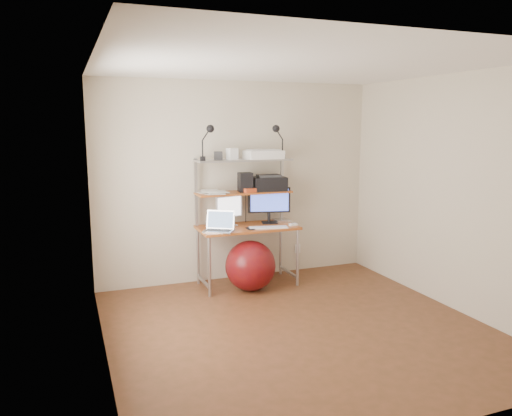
% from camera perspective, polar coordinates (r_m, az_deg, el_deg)
% --- Properties ---
extents(room, '(3.60, 3.60, 3.60)m').
position_cam_1_polar(room, '(4.69, 5.03, 0.66)').
color(room, brown).
rests_on(room, ground).
extents(computer_desk, '(1.20, 0.60, 1.57)m').
position_cam_1_polar(computer_desk, '(6.11, -1.19, -0.02)').
color(computer_desk, '#A65A20').
rests_on(computer_desk, ground).
extents(desktop, '(1.20, 0.60, 0.00)m').
position_cam_1_polar(desktop, '(6.09, -0.99, -2.11)').
color(desktop, '#A65A20').
rests_on(desktop, computer_desk).
extents(mid_shelf, '(1.18, 0.34, 0.00)m').
position_cam_1_polar(mid_shelf, '(6.14, -1.41, 1.88)').
color(mid_shelf, '#A65A20').
rests_on(mid_shelf, computer_desk).
extents(top_shelf, '(1.18, 0.34, 0.00)m').
position_cam_1_polar(top_shelf, '(6.10, -1.43, 5.61)').
color(top_shelf, '#B1B2B6').
rests_on(top_shelf, computer_desk).
extents(floor, '(3.60, 3.60, 0.00)m').
position_cam_1_polar(floor, '(5.04, 4.82, -13.52)').
color(floor, brown).
rests_on(floor, ground).
extents(wall_outlet, '(0.08, 0.01, 0.12)m').
position_cam_1_polar(wall_outlet, '(6.82, 4.76, -4.65)').
color(wall_outlet, white).
rests_on(wall_outlet, room).
extents(monitor_silver, '(0.35, 0.16, 0.40)m').
position_cam_1_polar(monitor_silver, '(6.10, -3.09, -0.08)').
color(monitor_silver, silver).
rests_on(monitor_silver, desktop).
extents(monitor_black, '(0.52, 0.20, 0.53)m').
position_cam_1_polar(monitor_black, '(6.26, 1.52, 0.69)').
color(monitor_black, black).
rests_on(monitor_black, desktop).
extents(laptop, '(0.42, 0.40, 0.29)m').
position_cam_1_polar(laptop, '(5.85, -4.18, -2.12)').
color(laptop, silver).
rests_on(laptop, desktop).
extents(keyboard, '(0.48, 0.23, 0.01)m').
position_cam_1_polar(keyboard, '(5.99, 1.43, -2.24)').
color(keyboard, white).
rests_on(keyboard, desktop).
extents(mouse, '(0.10, 0.07, 0.03)m').
position_cam_1_polar(mouse, '(6.14, 4.28, -1.90)').
color(mouse, white).
rests_on(mouse, desktop).
extents(mac_mini, '(0.19, 0.19, 0.04)m').
position_cam_1_polar(mac_mini, '(6.36, 2.94, -1.44)').
color(mac_mini, silver).
rests_on(mac_mini, desktop).
extents(phone, '(0.08, 0.14, 0.01)m').
position_cam_1_polar(phone, '(5.93, -0.67, -2.37)').
color(phone, black).
rests_on(phone, desktop).
extents(printer, '(0.44, 0.32, 0.20)m').
position_cam_1_polar(printer, '(6.24, 1.47, 2.86)').
color(printer, black).
rests_on(printer, mid_shelf).
extents(nas_cube, '(0.17, 0.17, 0.24)m').
position_cam_1_polar(nas_cube, '(6.11, -1.24, 2.96)').
color(nas_cube, black).
rests_on(nas_cube, mid_shelf).
extents(red_box, '(0.21, 0.16, 0.05)m').
position_cam_1_polar(red_box, '(6.09, -0.66, 2.06)').
color(red_box, '#C3441F').
rests_on(red_box, mid_shelf).
extents(scanner, '(0.46, 0.31, 0.12)m').
position_cam_1_polar(scanner, '(6.16, 0.86, 6.17)').
color(scanner, white).
rests_on(scanner, top_shelf).
extents(box_white, '(0.14, 0.13, 0.14)m').
position_cam_1_polar(box_white, '(6.04, -2.75, 6.20)').
color(box_white, white).
rests_on(box_white, top_shelf).
extents(box_grey, '(0.12, 0.12, 0.10)m').
position_cam_1_polar(box_grey, '(6.01, -4.35, 5.99)').
color(box_grey, '#313134').
rests_on(box_grey, top_shelf).
extents(clip_lamp_left, '(0.17, 0.09, 0.42)m').
position_cam_1_polar(clip_lamp_left, '(5.84, -5.43, 8.36)').
color(clip_lamp_left, black).
rests_on(clip_lamp_left, top_shelf).
extents(clip_lamp_right, '(0.16, 0.09, 0.41)m').
position_cam_1_polar(clip_lamp_right, '(6.20, 2.46, 8.44)').
color(clip_lamp_right, black).
rests_on(clip_lamp_right, top_shelf).
extents(exercise_ball, '(0.60, 0.60, 0.60)m').
position_cam_1_polar(exercise_ball, '(5.99, -0.64, -6.61)').
color(exercise_ball, '#680F0B').
rests_on(exercise_ball, floor).
extents(paper_stack, '(0.35, 0.41, 0.03)m').
position_cam_1_polar(paper_stack, '(6.03, -4.90, 1.84)').
color(paper_stack, white).
rests_on(paper_stack, mid_shelf).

